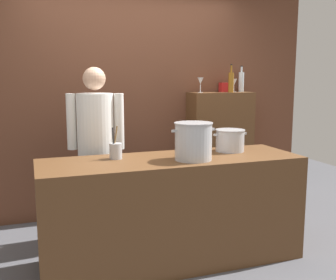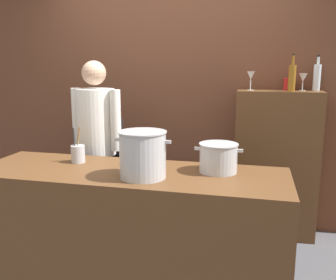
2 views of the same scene
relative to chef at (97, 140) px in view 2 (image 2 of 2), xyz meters
name	(u,v)px [view 2 (image 2 of 2)]	position (x,y,z in m)	size (l,w,h in m)	color
brick_back_panel	(173,77)	(0.53, 0.75, 0.54)	(4.40, 0.10, 3.00)	brown
prep_counter	(130,231)	(0.53, -0.65, -0.51)	(2.19, 0.70, 0.90)	brown
bar_cabinet	(275,165)	(1.57, 0.54, -0.27)	(0.76, 0.32, 1.39)	brown
chef	(97,140)	(0.00, 0.00, 0.00)	(0.51, 0.39, 1.66)	black
stockpot_large	(143,154)	(0.67, -0.76, 0.09)	(0.37, 0.31, 0.31)	#B7BABF
stockpot_small	(218,158)	(1.13, -0.52, 0.04)	(0.33, 0.27, 0.20)	#B7BABF
utensil_crock	(78,153)	(0.08, -0.52, 0.00)	(0.10, 0.10, 0.27)	#B7BABF
wine_bottle_amber	(292,77)	(1.66, 0.47, 0.55)	(0.06, 0.06, 0.32)	#8C5919
wine_bottle_clear	(317,77)	(1.89, 0.63, 0.55)	(0.07, 0.07, 0.32)	silver
wine_glass_short	(251,76)	(1.31, 0.54, 0.55)	(0.07, 0.07, 0.17)	silver
wine_glass_wide	(303,78)	(1.77, 0.59, 0.54)	(0.07, 0.07, 0.16)	silver
spice_tin_red	(288,84)	(1.65, 0.63, 0.48)	(0.09, 0.09, 0.11)	red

